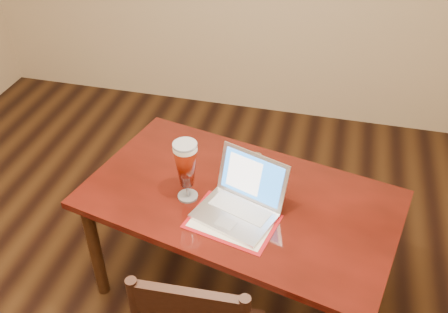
# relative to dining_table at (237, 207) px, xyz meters

# --- Properties ---
(room_shell) EXTENTS (4.51, 5.01, 2.71)m
(room_shell) POSITION_rel_dining_table_xyz_m (-0.41, -0.50, 1.11)
(room_shell) COLOR tan
(room_shell) RESTS_ON ground
(dining_table) EXTENTS (1.69, 1.18, 1.05)m
(dining_table) POSITION_rel_dining_table_xyz_m (0.00, 0.00, 0.00)
(dining_table) COLOR #4F100A
(dining_table) RESTS_ON ground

